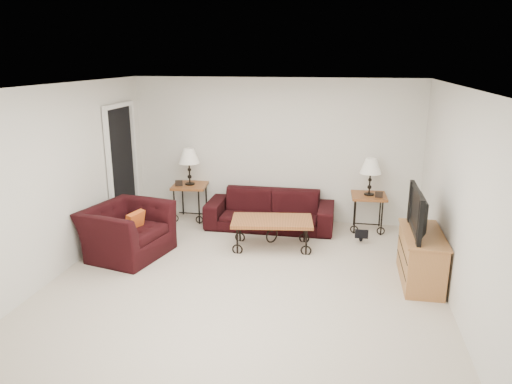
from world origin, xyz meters
TOP-DOWN VIEW (x-y plane):
  - ground at (0.00, 0.00)m, footprint 5.00×5.00m
  - wall_back at (0.00, 2.50)m, footprint 5.00×0.02m
  - wall_front at (0.00, -2.50)m, footprint 5.00×0.02m
  - wall_left at (-2.50, 0.00)m, footprint 0.02×5.00m
  - wall_right at (2.50, 0.00)m, footprint 0.02×5.00m
  - ceiling at (0.00, 0.00)m, footprint 5.00×5.00m
  - doorway at (-2.47, 1.65)m, footprint 0.08×0.94m
  - sofa at (-0.00, 2.02)m, footprint 2.15×0.84m
  - side_table_left at (-1.47, 2.20)m, footprint 0.65×0.65m
  - side_table_right at (1.63, 2.20)m, footprint 0.59×0.59m
  - lamp_left at (-1.47, 2.20)m, footprint 0.40×0.40m
  - lamp_right at (1.63, 2.20)m, footprint 0.36×0.36m
  - photo_frame_left at (-1.62, 2.05)m, footprint 0.13×0.05m
  - photo_frame_right at (1.78, 2.05)m, footprint 0.12×0.04m
  - coffee_table at (0.17, 1.13)m, footprint 1.29×0.82m
  - armchair at (-1.88, 0.47)m, footprint 1.24×1.35m
  - throw_pillow at (-1.72, 0.42)m, footprint 0.16×0.35m
  - tv_stand at (2.23, 0.35)m, footprint 0.46×1.11m
  - television at (2.21, 0.35)m, footprint 0.13×1.00m
  - backpack at (1.52, 1.64)m, footprint 0.37×0.33m

SIDE VIEW (x-z plane):
  - ground at x=0.00m, z-range 0.00..0.00m
  - backpack at x=1.52m, z-range 0.00..0.40m
  - coffee_table at x=0.17m, z-range 0.00..0.46m
  - side_table_right at x=1.63m, z-range 0.00..0.62m
  - sofa at x=0.00m, z-range 0.00..0.63m
  - side_table_left at x=-1.47m, z-range 0.00..0.65m
  - tv_stand at x=2.23m, z-range 0.00..0.67m
  - armchair at x=-1.88m, z-range 0.00..0.75m
  - throw_pillow at x=-1.72m, z-range 0.35..0.69m
  - photo_frame_right at x=1.78m, z-range 0.62..0.72m
  - photo_frame_left at x=-1.62m, z-range 0.65..0.75m
  - lamp_right at x=1.63m, z-range 0.62..1.24m
  - television at x=2.21m, z-range 0.67..1.24m
  - lamp_left at x=-1.47m, z-range 0.65..1.29m
  - doorway at x=-2.47m, z-range 0.00..2.04m
  - wall_back at x=0.00m, z-range 0.00..2.50m
  - wall_front at x=0.00m, z-range 0.00..2.50m
  - wall_left at x=-2.50m, z-range 0.00..2.50m
  - wall_right at x=2.50m, z-range 0.00..2.50m
  - ceiling at x=0.00m, z-range 2.50..2.50m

